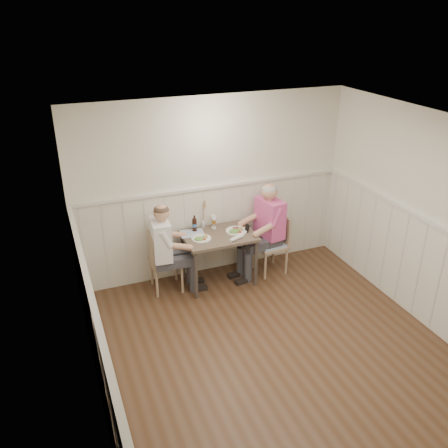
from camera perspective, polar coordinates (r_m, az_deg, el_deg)
name	(u,v)px	position (r m, az deg, el deg)	size (l,w,h in m)	color
ground_plane	(282,359)	(5.65, 6.98, -15.84)	(4.50, 4.50, 0.00)	#4B2E1B
room_shell	(290,240)	(4.80, 7.91, -1.98)	(4.04, 4.54, 2.60)	white
wainscot	(258,278)	(5.73, 4.12, -6.48)	(4.00, 4.49, 1.34)	silver
dining_table	(219,241)	(6.65, -0.63, -2.03)	(0.99, 0.70, 0.75)	#4B4339
chair_right	(274,242)	(7.04, 5.99, -2.12)	(0.45, 0.45, 0.89)	#9F8062
chair_left	(162,260)	(6.59, -7.48, -4.26)	(0.43, 0.43, 0.88)	#9F8062
man_in_pink	(267,236)	(6.95, 5.15, -1.43)	(0.71, 0.50, 1.42)	#3F3F47
diner_cream	(165,256)	(6.49, -7.11, -3.87)	(0.65, 0.45, 1.34)	#3F3F47
plate_man	(236,230)	(6.68, 1.45, -0.77)	(0.31, 0.31, 0.08)	white
plate_diner	(201,238)	(6.47, -2.83, -1.71)	(0.27, 0.27, 0.07)	white
beer_glass_a	(213,219)	(6.77, -1.30, 0.56)	(0.08, 0.08, 0.19)	silver
beer_glass_b	(214,221)	(6.74, -1.21, 0.30)	(0.07, 0.07, 0.17)	silver
beer_bottle	(195,224)	(6.68, -3.57, -0.02)	(0.07, 0.07, 0.24)	black
rolled_napkin	(237,238)	(6.46, 1.52, -1.69)	(0.23, 0.13, 0.05)	white
grass_vase	(203,215)	(6.75, -2.56, 1.13)	(0.05, 0.05, 0.44)	silver
gingham_mat	(192,233)	(6.65, -3.86, -1.12)	(0.36, 0.30, 0.01)	#5D7FB1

